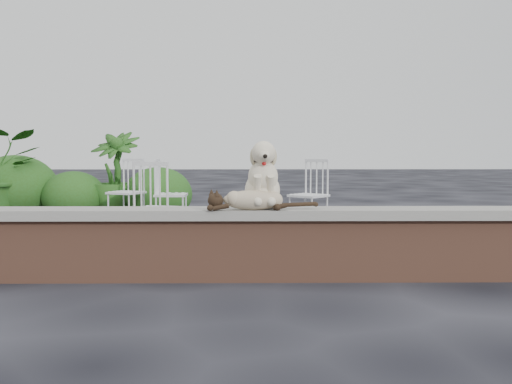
{
  "coord_description": "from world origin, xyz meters",
  "views": [
    {
      "loc": [
        0.35,
        -4.62,
        1.04
      ],
      "look_at": [
        0.41,
        0.2,
        0.7
      ],
      "focal_mm": 40.18,
      "sensor_mm": 36.0,
      "label": 1
    }
  ],
  "objects_px": {
    "chair_c": "(159,207)",
    "cat": "(253,199)",
    "chair_e": "(171,193)",
    "chair_b": "(126,191)",
    "chair_d": "(309,194)",
    "potted_plant_b": "(115,175)",
    "dog": "(262,174)"
  },
  "relations": [
    {
      "from": "dog",
      "to": "chair_b",
      "type": "relative_size",
      "value": 0.59
    },
    {
      "from": "cat",
      "to": "chair_c",
      "type": "height_order",
      "value": "chair_c"
    },
    {
      "from": "chair_b",
      "to": "potted_plant_b",
      "type": "bearing_deg",
      "value": 138.66
    },
    {
      "from": "chair_b",
      "to": "potted_plant_b",
      "type": "height_order",
      "value": "potted_plant_b"
    },
    {
      "from": "chair_b",
      "to": "chair_e",
      "type": "bearing_deg",
      "value": -7.26
    },
    {
      "from": "cat",
      "to": "chair_e",
      "type": "xyz_separation_m",
      "value": [
        -1.1,
        3.33,
        -0.2
      ]
    },
    {
      "from": "dog",
      "to": "chair_d",
      "type": "height_order",
      "value": "dog"
    },
    {
      "from": "chair_e",
      "to": "chair_d",
      "type": "height_order",
      "value": "same"
    },
    {
      "from": "cat",
      "to": "chair_e",
      "type": "height_order",
      "value": "chair_e"
    },
    {
      "from": "chair_c",
      "to": "cat",
      "type": "bearing_deg",
      "value": 139.79
    },
    {
      "from": "cat",
      "to": "chair_b",
      "type": "height_order",
      "value": "chair_b"
    },
    {
      "from": "chair_d",
      "to": "chair_c",
      "type": "distance_m",
      "value": 2.5
    },
    {
      "from": "dog",
      "to": "potted_plant_b",
      "type": "height_order",
      "value": "potted_plant_b"
    },
    {
      "from": "dog",
      "to": "chair_b",
      "type": "height_order",
      "value": "dog"
    },
    {
      "from": "chair_d",
      "to": "potted_plant_b",
      "type": "height_order",
      "value": "potted_plant_b"
    },
    {
      "from": "dog",
      "to": "chair_b",
      "type": "bearing_deg",
      "value": 114.19
    },
    {
      "from": "cat",
      "to": "potted_plant_b",
      "type": "bearing_deg",
      "value": 112.02
    },
    {
      "from": "dog",
      "to": "chair_c",
      "type": "height_order",
      "value": "dog"
    },
    {
      "from": "chair_d",
      "to": "potted_plant_b",
      "type": "distance_m",
      "value": 3.19
    },
    {
      "from": "chair_c",
      "to": "chair_b",
      "type": "bearing_deg",
      "value": -55.74
    },
    {
      "from": "cat",
      "to": "chair_e",
      "type": "relative_size",
      "value": 1.11
    },
    {
      "from": "chair_e",
      "to": "chair_d",
      "type": "xyz_separation_m",
      "value": [
        1.87,
        -0.16,
        0.0
      ]
    },
    {
      "from": "chair_b",
      "to": "potted_plant_b",
      "type": "relative_size",
      "value": 0.69
    },
    {
      "from": "dog",
      "to": "chair_c",
      "type": "xyz_separation_m",
      "value": [
        -1.04,
        1.22,
        -0.39
      ]
    },
    {
      "from": "potted_plant_b",
      "to": "chair_c",
      "type": "bearing_deg",
      "value": -69.48
    },
    {
      "from": "dog",
      "to": "potted_plant_b",
      "type": "bearing_deg",
      "value": 113.63
    },
    {
      "from": "chair_e",
      "to": "chair_b",
      "type": "height_order",
      "value": "same"
    },
    {
      "from": "potted_plant_b",
      "to": "chair_d",
      "type": "bearing_deg",
      "value": -24.32
    },
    {
      "from": "chair_c",
      "to": "chair_d",
      "type": "bearing_deg",
      "value": -119.16
    },
    {
      "from": "chair_b",
      "to": "potted_plant_b",
      "type": "xyz_separation_m",
      "value": [
        -0.31,
        0.7,
        0.21
      ]
    },
    {
      "from": "cat",
      "to": "chair_d",
      "type": "bearing_deg",
      "value": 72.98
    },
    {
      "from": "cat",
      "to": "chair_d",
      "type": "xyz_separation_m",
      "value": [
        0.77,
        3.17,
        -0.2
      ]
    }
  ]
}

